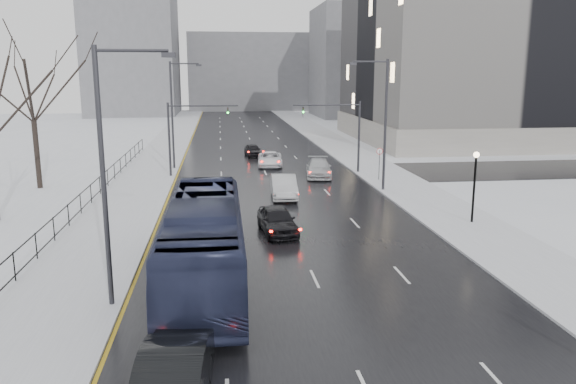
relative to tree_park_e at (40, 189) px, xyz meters
name	(u,v)px	position (x,y,z in m)	size (l,w,h in m)	color
road	(257,156)	(18.20, 16.00, 0.02)	(16.00, 150.00, 0.04)	black
cross_road	(266,175)	(18.20, 4.00, 0.02)	(130.00, 10.00, 0.04)	black
sidewalk_left	(160,157)	(7.70, 16.00, 0.08)	(5.00, 150.00, 0.16)	silver
sidewalk_right	(350,153)	(28.70, 16.00, 0.08)	(5.00, 150.00, 0.16)	silver
park_strip	(69,159)	(-1.80, 16.00, 0.06)	(14.00, 150.00, 0.12)	white
tree_park_e	(40,189)	(0.00, 0.00, 0.00)	(9.45, 9.45, 13.50)	black
iron_fence	(59,222)	(5.20, -14.00, 0.91)	(0.06, 70.00, 1.30)	black
streetlight_r_mid	(383,119)	(26.37, -4.00, 5.62)	(2.95, 0.25, 10.00)	#2D2D33
streetlight_l_near	(109,166)	(10.03, -24.00, 5.62)	(2.95, 0.25, 10.00)	#2D2D33
streetlight_l_far	(174,110)	(10.03, 8.00, 5.62)	(2.95, 0.25, 10.00)	#2D2D33
lamppost_r_mid	(475,177)	(29.20, -14.00, 2.94)	(0.36, 0.36, 4.28)	black
mast_signal_right	(347,128)	(25.53, 4.00, 4.11)	(6.10, 0.33, 6.50)	#2D2D33
mast_signal_left	(181,130)	(10.87, 4.00, 4.11)	(6.10, 0.33, 6.50)	#2D2D33
no_uturn_sign	(380,154)	(27.40, 0.00, 2.30)	(0.60, 0.06, 2.70)	#2D2D33
civic_building	(511,56)	(53.20, 28.00, 11.21)	(41.00, 31.00, 24.80)	gray
bldg_far_right	(374,62)	(46.20, 71.00, 11.00)	(24.00, 20.00, 22.00)	slate
bldg_far_left	(133,48)	(-3.80, 81.00, 14.00)	(18.00, 22.00, 28.00)	slate
bldg_far_center	(251,72)	(22.20, 96.00, 9.00)	(30.00, 18.00, 18.00)	slate
sedan_left_near	(171,384)	(12.71, -31.42, 0.89)	(1.81, 5.18, 1.71)	black
bus	(204,242)	(13.40, -21.94, 1.92)	(3.16, 13.48, 3.76)	#252A49
sedan_center_near	(277,220)	(17.29, -14.58, 0.81)	(1.81, 4.51, 1.54)	black
sedan_right_near	(284,186)	(18.70, -5.45, 0.87)	(1.76, 5.05, 1.66)	#AEAFB3
sedan_right_cross	(270,159)	(18.97, 8.70, 0.73)	(2.30, 4.99, 1.39)	white
sedan_right_far	(319,168)	(22.70, 2.55, 0.81)	(2.15, 5.28, 1.53)	#B7B9BD
sedan_center_far	(253,150)	(17.70, 15.47, 0.70)	(1.56, 3.88, 1.32)	black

